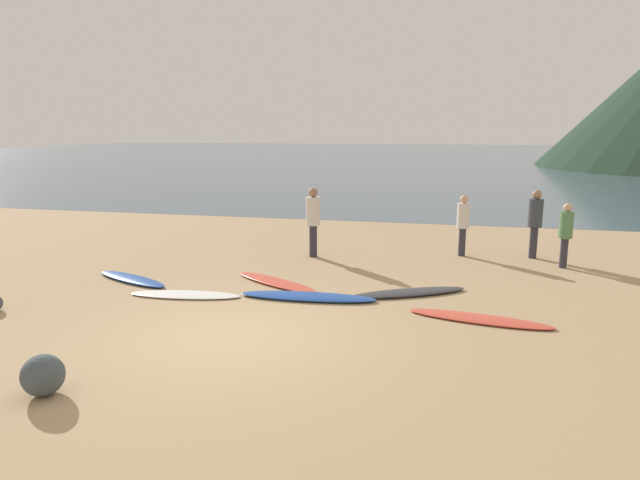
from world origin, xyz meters
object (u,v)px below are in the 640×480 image
beach_rock_near (43,375)px  surfboard_0 (132,279)px  surfboard_1 (185,295)px  surfboard_2 (277,282)px  surfboard_5 (479,319)px  person_1 (463,220)px  person_3 (535,218)px  surfboard_4 (409,292)px  person_2 (566,230)px  person_0 (313,216)px  surfboard_3 (308,296)px

beach_rock_near → surfboard_0: bearing=110.3°
surfboard_1 → surfboard_2: bearing=32.8°
surfboard_2 → surfboard_5: (4.08, -1.39, -0.01)m
surfboard_1 → person_1: person_1 is taller
surfboard_2 → beach_rock_near: (-1.29, -5.43, 0.22)m
person_3 → surfboard_4: bearing=-148.0°
surfboard_1 → person_2: bearing=21.6°
person_0 → person_3: person_0 is taller
person_2 → surfboard_0: bearing=86.6°
surfboard_5 → person_3: person_3 is taller
surfboard_4 → surfboard_1: bearing=166.6°
surfboard_1 → beach_rock_near: size_ratio=4.26×
surfboard_1 → surfboard_5: bearing=-8.4°
person_1 → surfboard_0: bearing=56.2°
surfboard_4 → beach_rock_near: (-4.07, -5.30, 0.22)m
surfboard_4 → person_2: person_2 is taller
person_0 → person_2: (6.03, 0.21, -0.14)m
surfboard_2 → surfboard_1: bearing=-109.9°
surfboard_1 → person_3: bearing=28.6°
surfboard_2 → person_3: size_ratio=1.36×
person_3 → beach_rock_near: bearing=-149.0°
surfboard_1 → person_3: (7.10, 5.03, 0.99)m
surfboard_0 → beach_rock_near: (1.83, -4.96, 0.21)m
person_1 → beach_rock_near: person_1 is taller
surfboard_2 → surfboard_3: 1.25m
person_0 → person_1: size_ratio=1.12×
surfboard_1 → person_1: (5.35, 4.88, 0.90)m
surfboard_2 → person_1: size_ratio=1.50×
surfboard_3 → person_1: 5.46m
surfboard_5 → person_2: size_ratio=1.59×
beach_rock_near → person_3: bearing=53.2°
surfboard_3 → person_0: person_0 is taller
surfboard_0 → person_2: (9.30, 3.36, 0.86)m
surfboard_0 → surfboard_2: (3.13, 0.47, -0.01)m
person_2 → beach_rock_near: (-7.46, -8.33, -0.65)m
beach_rock_near → surfboard_2: bearing=76.6°
person_0 → person_2: size_ratio=1.15×
surfboard_0 → beach_rock_near: 5.30m
surfboard_5 → person_1: size_ratio=1.55×
surfboard_2 → surfboard_4: (2.78, -0.14, 0.00)m
surfboard_0 → surfboard_5: surfboard_0 is taller
person_1 → person_3: bearing=-149.3°
beach_rock_near → surfboard_4: bearing=52.5°
person_1 → surfboard_1: bearing=68.0°
surfboard_0 → surfboard_5: (7.20, -0.92, -0.02)m
person_1 → beach_rock_near: size_ratio=3.04×
person_0 → surfboard_5: bearing=140.3°
surfboard_3 → person_0: 3.76m
surfboard_4 → surfboard_2: bearing=149.4°
person_2 → person_3: (-0.56, 0.91, 0.11)m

